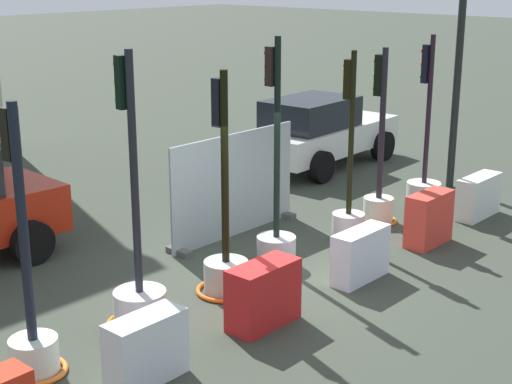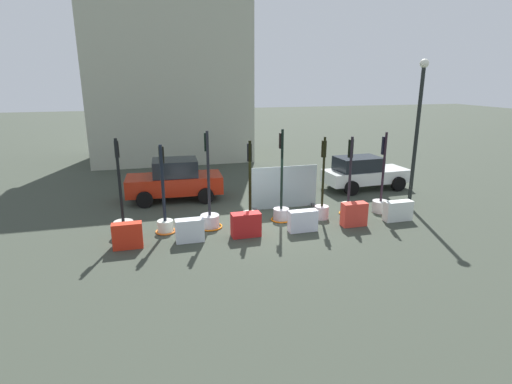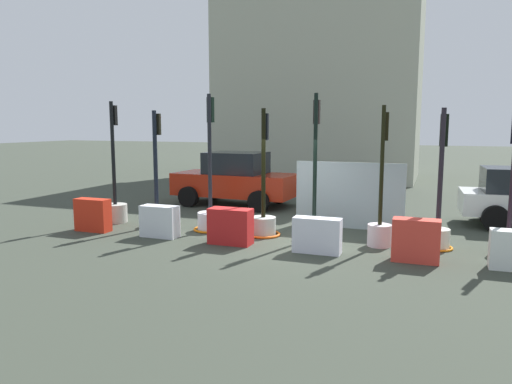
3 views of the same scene
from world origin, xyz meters
name	(u,v)px [view 3 (image 3 of 3)]	position (x,y,z in m)	size (l,w,h in m)	color
ground_plane	(284,239)	(0.00, 0.00, 0.00)	(120.00, 120.00, 0.00)	#353C31
traffic_light_0	(115,202)	(-5.31, 0.29, 0.60)	(0.69, 0.69, 3.53)	#ADABA2
traffic_light_1	(157,204)	(-3.84, 0.23, 0.64)	(0.76, 0.76, 3.26)	silver
traffic_light_2	(211,211)	(-2.18, 0.29, 0.55)	(0.94, 0.94, 3.68)	silver
traffic_light_3	(263,216)	(-0.62, 0.21, 0.52)	(0.90, 0.90, 3.28)	#AFB4AB
traffic_light_4	(314,216)	(0.69, 0.36, 0.58)	(0.81, 0.81, 3.64)	#AFA7AD
traffic_light_5	(380,219)	(2.34, 0.14, 0.66)	(0.56, 0.56, 3.31)	beige
traffic_light_6	(438,220)	(3.63, 0.37, 0.67)	(0.72, 0.72, 3.25)	silver
traffic_light_7	(509,230)	(5.09, 0.26, 0.57)	(0.68, 0.68, 3.39)	beige
construction_barrier_0	(93,215)	(-5.12, -0.94, 0.44)	(0.98, 0.37, 0.89)	red
construction_barrier_1	(160,221)	(-3.06, -0.89, 0.41)	(0.98, 0.42, 0.81)	silver
construction_barrier_2	(230,226)	(-1.06, -0.92, 0.43)	(1.05, 0.48, 0.87)	red
construction_barrier_3	(317,235)	(1.09, -0.99, 0.40)	(1.08, 0.38, 0.80)	white
construction_barrier_4	(416,240)	(3.20, -0.95, 0.46)	(0.97, 0.42, 0.91)	red
car_red_compact	(235,179)	(-3.18, 4.35, 0.93)	(4.40, 2.36, 1.90)	#A1200D
building_main_facade	(321,73)	(-2.58, 14.86, 5.66)	(10.74, 6.58, 11.27)	#A6AA94
site_fence_panel	(349,198)	(1.31, 1.86, 0.86)	(3.00, 0.50, 1.85)	#8FA2A6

